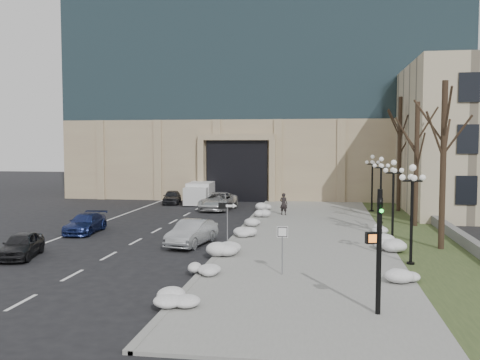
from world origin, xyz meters
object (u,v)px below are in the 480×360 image
Objects in this scene: traffic_signal at (378,254)px; lamppost_a at (412,201)px; lamppost_d at (372,175)px; car_b at (192,233)px; box_truck at (201,193)px; keep_sign at (282,240)px; pedestrian at (284,204)px; car_c at (85,223)px; car_d at (218,201)px; one_way_sign at (230,212)px; lamppost_c at (381,181)px; car_a at (21,245)px; car_e at (172,197)px; lamppost_b at (393,189)px.

lamppost_a is at bearing 58.24° from traffic_signal.
car_b is at bearing -125.04° from lamppost_d.
box_truck is 34.38m from traffic_signal.
lamppost_a is at bearing -6.62° from car_b.
car_b is 8.46m from keep_sign.
car_b is 14.38m from traffic_signal.
pedestrian is 0.41× the size of traffic_signal.
box_truck is at bearing 97.36° from traffic_signal.
keep_sign is at bearing -38.41° from car_c.
car_b is at bearing 89.53° from pedestrian.
pedestrian is at bearing -153.61° from lamppost_d.
car_d is 0.85× the size of box_truck.
one_way_sign reaches higher than car_b.
one_way_sign is 0.55× the size of lamppost_c.
car_a is 23.70m from lamppost_c.
one_way_sign is at bearing -27.79° from car_c.
one_way_sign reaches higher than keep_sign.
car_b is 0.91× the size of lamppost_c.
traffic_signal reaches higher than pedestrian.
lamppost_b is (18.06, -16.61, 2.43)m from car_e.
lamppost_d is at bearing 90.00° from lamppost_c.
box_truck is 1.34× the size of lamppost_b.
car_c is 21.96m from traffic_signal.
box_truck is at bearing 144.58° from lamppost_c.
lamppost_d is (19.01, 13.07, 2.46)m from car_c.
lamppost_c is 6.50m from lamppost_d.
car_c is at bearing 168.69° from car_b.
box_truck is 1.34× the size of lamppost_a.
lamppost_a is 1.00× the size of lamppost_d.
pedestrian is 0.36× the size of lamppost_c.
lamppost_b is (0.00, 6.50, 0.00)m from lamppost_a.
one_way_sign reaches higher than car_a.
lamppost_a reaches higher than car_b.
lamppost_c is at bearing -38.96° from car_e.
lamppost_d is at bearing -18.52° from box_truck.
pedestrian is at bearing 86.10° from traffic_signal.
car_a is 8.85m from car_b.
traffic_signal reaches higher than car_d.
traffic_signal is at bearing -106.60° from lamppost_a.
lamppost_b is at bearing -40.51° from car_d.
traffic_signal is 0.89× the size of lamppost_b.
car_b is 1.02× the size of car_c.
car_b is 15.01m from lamppost_c.
car_e is 18.58m from lamppost_d.
lamppost_d is at bearing -21.03° from car_e.
lamppost_c is at bearing 175.01° from pedestrian.
car_e is at bearing 110.48° from keep_sign.
traffic_signal is (3.46, -4.79, 0.49)m from keep_sign.
box_truck is 2.90× the size of keep_sign.
traffic_signal reaches higher than one_way_sign.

